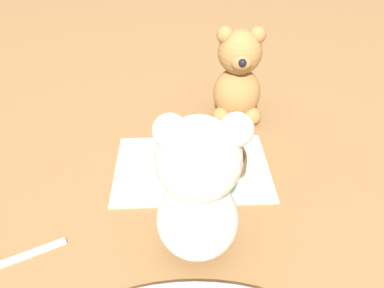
% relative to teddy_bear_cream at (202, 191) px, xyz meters
% --- Properties ---
extents(ground_plane, '(4.00, 4.00, 0.00)m').
position_rel_teddy_bear_cream_xyz_m(ground_plane, '(0.00, -0.18, -0.11)').
color(ground_plane, olive).
extents(knitted_placemat, '(0.28, 0.19, 0.01)m').
position_rel_teddy_bear_cream_xyz_m(knitted_placemat, '(0.00, -0.18, -0.11)').
color(knitted_placemat, '#8EBC99').
rests_on(knitted_placemat, ground_plane).
extents(teddy_bear_cream, '(0.12, 0.12, 0.23)m').
position_rel_teddy_bear_cream_xyz_m(teddy_bear_cream, '(0.00, 0.00, 0.00)').
color(teddy_bear_cream, beige).
rests_on(teddy_bear_cream, ground_plane).
extents(teddy_bear_tan, '(0.11, 0.10, 0.20)m').
position_rel_teddy_bear_cream_xyz_m(teddy_bear_tan, '(-0.10, -0.35, -0.02)').
color(teddy_bear_tan, '#A3703D').
rests_on(teddy_bear_tan, ground_plane).
extents(cupcake_near_cream_bear, '(0.05, 0.05, 0.07)m').
position_rel_teddy_bear_cream_xyz_m(cupcake_near_cream_bear, '(-0.06, -0.16, -0.08)').
color(cupcake_near_cream_bear, brown).
rests_on(cupcake_near_cream_bear, knitted_placemat).
extents(saucer_plate, '(0.08, 0.08, 0.01)m').
position_rel_teddy_bear_cream_xyz_m(saucer_plate, '(0.03, -0.19, -0.10)').
color(saucer_plate, white).
rests_on(saucer_plate, knitted_placemat).
extents(cupcake_near_tan_bear, '(0.05, 0.05, 0.06)m').
position_rel_teddy_bear_cream_xyz_m(cupcake_near_tan_bear, '(0.03, -0.19, -0.08)').
color(cupcake_near_tan_bear, brown).
rests_on(cupcake_near_tan_bear, saucer_plate).
extents(teaspoon, '(0.12, 0.07, 0.01)m').
position_rel_teddy_bear_cream_xyz_m(teaspoon, '(0.26, 0.01, -0.11)').
color(teaspoon, silver).
rests_on(teaspoon, ground_plane).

